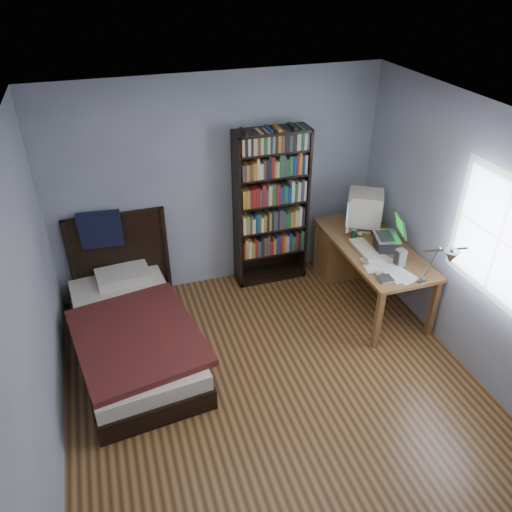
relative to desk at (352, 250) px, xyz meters
name	(u,v)px	position (x,y,z in m)	size (l,w,h in m)	color
room	(288,288)	(-1.48, -1.59, 0.84)	(4.20, 4.24, 2.50)	#4C2C16
desk	(352,250)	(0.00, 0.00, 0.00)	(0.75, 1.63, 0.73)	brown
crt_monitor	(363,208)	(0.06, -0.05, 0.58)	(0.57, 0.52, 0.47)	beige
laptop	(387,240)	(0.10, -0.55, 0.42)	(0.39, 0.37, 0.39)	#2D2D30
desk_lamp	(447,259)	(-0.03, -1.63, 0.86)	(0.26, 0.57, 0.68)	#99999E
keyboard	(365,249)	(-0.14, -0.51, 0.33)	(0.18, 0.47, 0.03)	beige
speaker	(400,257)	(0.06, -0.88, 0.40)	(0.09, 0.09, 0.18)	gray
soda_can	(354,234)	(-0.13, -0.23, 0.37)	(0.06, 0.06, 0.11)	#083D16
mouse	(359,233)	(-0.03, -0.18, 0.33)	(0.06, 0.10, 0.04)	silver
phone_silver	(364,262)	(-0.27, -0.74, 0.32)	(0.05, 0.10, 0.02)	#AEAFB3
phone_grey	(377,274)	(-0.25, -0.97, 0.32)	(0.04, 0.08, 0.02)	gray
external_drive	(386,279)	(-0.22, -1.09, 0.33)	(0.13, 0.13, 0.03)	gray
bookshelf	(271,209)	(-0.93, 0.35, 0.53)	(0.85, 0.30, 1.89)	black
bed	(132,328)	(-2.70, -0.46, -0.16)	(1.31, 2.18, 1.16)	black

